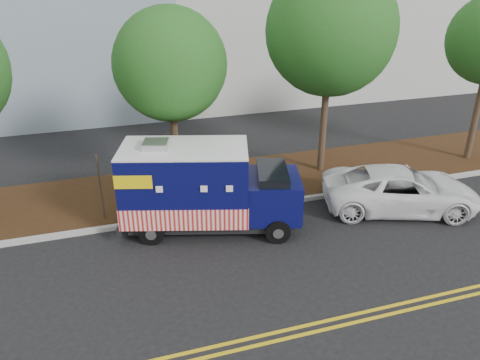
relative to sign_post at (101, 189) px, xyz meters
name	(u,v)px	position (x,y,z in m)	size (l,w,h in m)	color
ground	(193,240)	(2.51, -1.96, -1.20)	(120.00, 120.00, 0.00)	black
curb	(184,217)	(2.51, -0.56, -1.12)	(120.00, 0.18, 0.15)	#9E9E99
mulch_strip	(173,190)	(2.51, 1.54, -1.12)	(120.00, 4.00, 0.15)	black
centerline_near	(234,342)	(2.51, -6.41, -1.19)	(120.00, 0.10, 0.01)	gold
centerline_far	(238,350)	(2.51, -6.66, -1.19)	(120.00, 0.10, 0.01)	gold
tree_b	(170,65)	(2.70, 1.53, 3.49)	(3.79, 3.79, 6.60)	#38281C
tree_c	(331,31)	(8.53, 1.53, 4.35)	(4.71, 4.71, 7.92)	#38281C
sign_post	(101,189)	(0.00, 0.00, 0.00)	(0.06, 0.06, 2.40)	#473828
food_truck	(202,190)	(3.00, -1.28, 0.14)	(5.95, 3.50, 2.96)	black
white_car	(401,189)	(9.77, -2.05, -0.47)	(2.42, 5.26, 1.46)	white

